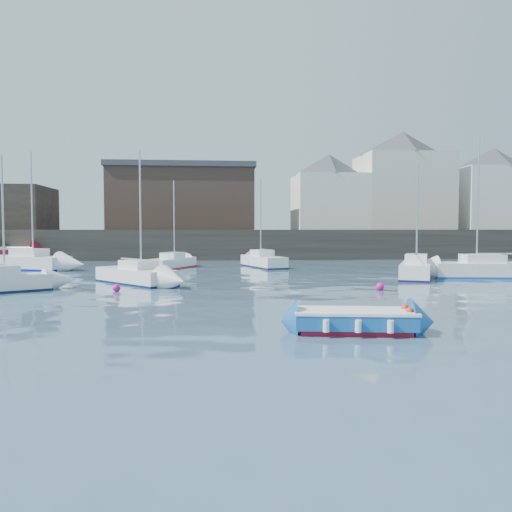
{
  "coord_description": "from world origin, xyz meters",
  "views": [
    {
      "loc": [
        -2.33,
        -16.06,
        2.98
      ],
      "look_at": [
        0.0,
        12.0,
        1.5
      ],
      "focal_mm": 35.0,
      "sensor_mm": 36.0,
      "label": 1
    }
  ],
  "objects": [
    {
      "name": "buoy_mid",
      "position": [
        5.81,
        7.85,
        0.0
      ],
      "size": [
        0.39,
        0.39,
        0.39
      ],
      "primitive_type": "sphere",
      "color": "#DD0C8F",
      "rests_on": "ground"
    },
    {
      "name": "buoy_far",
      "position": [
        -5.62,
        17.99,
        0.0
      ],
      "size": [
        0.38,
        0.38,
        0.38
      ],
      "primitive_type": "sphere",
      "color": "#DD0C8F",
      "rests_on": "ground"
    },
    {
      "name": "sailboat_h",
      "position": [
        -5.7,
        22.9,
        0.44
      ],
      "size": [
        3.8,
        5.52,
        6.82
      ],
      "color": "white",
      "rests_on": "ground"
    },
    {
      "name": "sailboat_c",
      "position": [
        10.0,
        13.57,
        0.54
      ],
      "size": [
        3.78,
        5.56,
        7.02
      ],
      "color": "white",
      "rests_on": "ground"
    },
    {
      "name": "land_strip",
      "position": [
        0.0,
        53.0,
        1.4
      ],
      "size": [
        90.0,
        32.0,
        2.8
      ],
      "primitive_type": "cube",
      "color": "#28231E",
      "rests_on": "ground"
    },
    {
      "name": "sailboat_f",
      "position": [
        1.53,
        23.48,
        0.5
      ],
      "size": [
        3.41,
        5.78,
        7.16
      ],
      "color": "white",
      "rests_on": "ground"
    },
    {
      "name": "sailboat_d",
      "position": [
        14.58,
        13.62,
        0.53
      ],
      "size": [
        7.04,
        3.02,
        8.7
      ],
      "color": "white",
      "rests_on": "ground"
    },
    {
      "name": "warehouse",
      "position": [
        -6.0,
        43.0,
        6.62
      ],
      "size": [
        16.4,
        10.4,
        7.6
      ],
      "color": "#3D2D26",
      "rests_on": "land_strip"
    },
    {
      "name": "sailboat_b",
      "position": [
        -6.69,
        11.9,
        0.47
      ],
      "size": [
        5.08,
        5.45,
        7.27
      ],
      "color": "white",
      "rests_on": "ground"
    },
    {
      "name": "bldg_east_b",
      "position": [
        31.0,
        41.5,
        7.87
      ],
      "size": [
        11.88,
        11.88,
        9.95
      ],
      "color": "white",
      "rests_on": "land_strip"
    },
    {
      "name": "quay_wall",
      "position": [
        0.0,
        35.0,
        1.5
      ],
      "size": [
        90.0,
        5.0,
        3.0
      ],
      "primitive_type": "cube",
      "color": "#28231E",
      "rests_on": "ground"
    },
    {
      "name": "sailboat_e",
      "position": [
        -16.42,
        22.57,
        0.57
      ],
      "size": [
        7.1,
        4.77,
        8.76
      ],
      "color": "white",
      "rests_on": "ground"
    },
    {
      "name": "blue_dinghy",
      "position": [
        1.7,
        -2.0,
        0.37
      ],
      "size": [
        3.64,
        2.06,
        0.66
      ],
      "color": "maroon",
      "rests_on": "ground"
    },
    {
      "name": "bldg_east_d",
      "position": [
        11.0,
        41.5,
        7.36
      ],
      "size": [
        11.14,
        11.14,
        8.95
      ],
      "color": "white",
      "rests_on": "land_strip"
    },
    {
      "name": "water",
      "position": [
        0.0,
        0.0,
        0.0
      ],
      "size": [
        220.0,
        220.0,
        0.0
      ],
      "primitive_type": "plane",
      "color": "#2D4760",
      "rests_on": "ground"
    },
    {
      "name": "buoy_near",
      "position": [
        -7.07,
        8.39,
        0.0
      ],
      "size": [
        0.38,
        0.38,
        0.38
      ],
      "primitive_type": "sphere",
      "color": "#DD0C8F",
      "rests_on": "ground"
    },
    {
      "name": "bldg_east_a",
      "position": [
        20.0,
        42.0,
        8.81
      ],
      "size": [
        13.36,
        13.36,
        11.8
      ],
      "color": "beige",
      "rests_on": "land_strip"
    }
  ]
}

